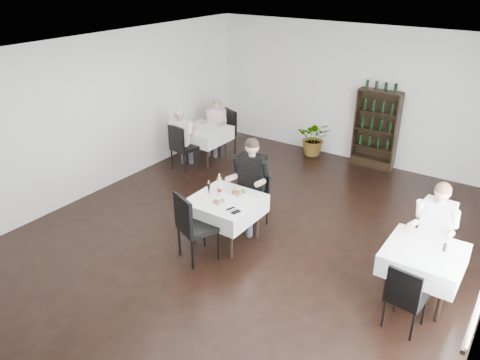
% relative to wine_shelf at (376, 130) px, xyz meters
% --- Properties ---
extents(room_shell, '(9.00, 9.00, 9.00)m').
position_rel_wine_shelf_xyz_m(room_shell, '(-0.60, -4.31, 0.65)').
color(room_shell, black).
rests_on(room_shell, ground).
extents(wine_shelf, '(0.90, 0.28, 1.75)m').
position_rel_wine_shelf_xyz_m(wine_shelf, '(0.00, 0.00, 0.00)').
color(wine_shelf, black).
rests_on(wine_shelf, ground).
extents(main_table, '(1.03, 1.03, 0.77)m').
position_rel_wine_shelf_xyz_m(main_table, '(-0.90, -4.31, -0.23)').
color(main_table, black).
rests_on(main_table, ground).
extents(left_table, '(0.98, 0.98, 0.77)m').
position_rel_wine_shelf_xyz_m(left_table, '(-3.30, -1.81, -0.23)').
color(left_table, black).
rests_on(left_table, ground).
extents(right_table, '(0.98, 0.98, 0.77)m').
position_rel_wine_shelf_xyz_m(right_table, '(2.10, -4.01, -0.23)').
color(right_table, black).
rests_on(right_table, ground).
extents(potted_tree, '(0.93, 0.87, 0.84)m').
position_rel_wine_shelf_xyz_m(potted_tree, '(-1.38, -0.11, -0.43)').
color(potted_tree, '#2A5B1F').
rests_on(potted_tree, ground).
extents(main_chair_far, '(0.47, 0.48, 0.92)m').
position_rel_wine_shelf_xyz_m(main_chair_far, '(-0.81, -3.58, -0.32)').
color(main_chair_far, black).
rests_on(main_chair_far, ground).
extents(main_chair_near, '(0.67, 0.67, 1.11)m').
position_rel_wine_shelf_xyz_m(main_chair_near, '(-0.99, -5.03, -0.21)').
color(main_chair_near, black).
rests_on(main_chair_near, ground).
extents(left_chair_far, '(0.62, 0.63, 1.04)m').
position_rel_wine_shelf_xyz_m(left_chair_far, '(-3.16, -1.17, -0.25)').
color(left_chair_far, black).
rests_on(left_chair_far, ground).
extents(left_chair_near, '(0.55, 0.55, 1.05)m').
position_rel_wine_shelf_xyz_m(left_chair_near, '(-3.33, -2.57, -0.25)').
color(left_chair_near, black).
rests_on(left_chair_near, ground).
extents(right_chair_far, '(0.48, 0.48, 1.00)m').
position_rel_wine_shelf_xyz_m(right_chair_far, '(2.00, -3.27, -0.28)').
color(right_chair_far, black).
rests_on(right_chair_far, ground).
extents(right_chair_near, '(0.47, 0.47, 0.92)m').
position_rel_wine_shelf_xyz_m(right_chair_near, '(2.09, -4.75, -0.32)').
color(right_chair_near, black).
rests_on(right_chair_near, ground).
extents(diner_main, '(0.65, 0.68, 1.59)m').
position_rel_wine_shelf_xyz_m(diner_main, '(-0.83, -3.71, 0.08)').
color(diner_main, '#3F4047').
rests_on(diner_main, ground).
extents(diner_left_far, '(0.53, 0.55, 1.30)m').
position_rel_wine_shelf_xyz_m(diner_left_far, '(-3.35, -1.31, -0.09)').
color(diner_left_far, '#3F4047').
rests_on(diner_left_far, ground).
extents(diner_left_near, '(0.59, 0.63, 1.38)m').
position_rel_wine_shelf_xyz_m(diner_left_near, '(-3.43, -2.45, -0.05)').
color(diner_left_near, '#3F4047').
rests_on(diner_left_near, ground).
extents(diner_right_far, '(0.58, 0.58, 1.51)m').
position_rel_wine_shelf_xyz_m(diner_right_far, '(2.07, -3.51, 0.03)').
color(diner_right_far, '#3F4047').
rests_on(diner_right_far, ground).
extents(plate_far, '(0.33, 0.33, 0.09)m').
position_rel_wine_shelf_xyz_m(plate_far, '(-0.81, -4.08, -0.06)').
color(plate_far, white).
rests_on(plate_far, main_table).
extents(plate_near, '(0.28, 0.28, 0.07)m').
position_rel_wine_shelf_xyz_m(plate_near, '(-0.90, -4.50, -0.06)').
color(plate_near, white).
rests_on(plate_near, main_table).
extents(pilsner_dark, '(0.06, 0.06, 0.26)m').
position_rel_wine_shelf_xyz_m(pilsner_dark, '(-1.18, -4.38, 0.03)').
color(pilsner_dark, black).
rests_on(pilsner_dark, main_table).
extents(pilsner_lager, '(0.07, 0.07, 0.32)m').
position_rel_wine_shelf_xyz_m(pilsner_lager, '(-1.12, -4.18, 0.06)').
color(pilsner_lager, '#B78E2F').
rests_on(pilsner_lager, main_table).
extents(coke_bottle, '(0.07, 0.07, 0.28)m').
position_rel_wine_shelf_xyz_m(coke_bottle, '(-1.04, -4.28, 0.04)').
color(coke_bottle, silver).
rests_on(coke_bottle, main_table).
extents(napkin_cutlery, '(0.24, 0.22, 0.02)m').
position_rel_wine_shelf_xyz_m(napkin_cutlery, '(-0.57, -4.57, -0.07)').
color(napkin_cutlery, black).
rests_on(napkin_cutlery, main_table).
extents(pepper_mill, '(0.05, 0.05, 0.11)m').
position_rel_wine_shelf_xyz_m(pepper_mill, '(2.31, -3.91, -0.02)').
color(pepper_mill, black).
rests_on(pepper_mill, right_table).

